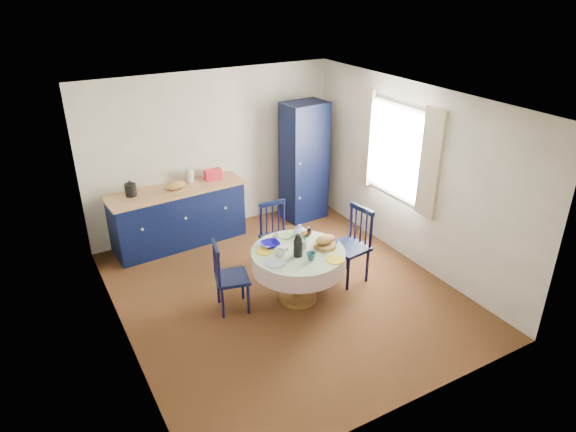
# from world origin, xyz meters

# --- Properties ---
(floor) EXTENTS (4.50, 4.50, 0.00)m
(floor) POSITION_xyz_m (0.00, 0.00, 0.00)
(floor) COLOR black
(floor) RESTS_ON ground
(ceiling) EXTENTS (4.50, 4.50, 0.00)m
(ceiling) POSITION_xyz_m (0.00, 0.00, 2.50)
(ceiling) COLOR white
(ceiling) RESTS_ON wall_back
(wall_back) EXTENTS (4.00, 0.02, 2.50)m
(wall_back) POSITION_xyz_m (0.00, 2.25, 1.25)
(wall_back) COLOR white
(wall_back) RESTS_ON floor
(wall_left) EXTENTS (0.02, 4.50, 2.50)m
(wall_left) POSITION_xyz_m (-2.00, 0.00, 1.25)
(wall_left) COLOR white
(wall_left) RESTS_ON floor
(wall_right) EXTENTS (0.02, 4.50, 2.50)m
(wall_right) POSITION_xyz_m (2.00, 0.00, 1.25)
(wall_right) COLOR white
(wall_right) RESTS_ON floor
(window) EXTENTS (0.10, 1.74, 1.45)m
(window) POSITION_xyz_m (1.95, 0.30, 1.52)
(window) COLOR white
(window) RESTS_ON wall_right
(kitchen_counter) EXTENTS (2.05, 0.76, 1.14)m
(kitchen_counter) POSITION_xyz_m (-0.73, 1.96, 0.46)
(kitchen_counter) COLOR black
(kitchen_counter) RESTS_ON floor
(pantry_cabinet) EXTENTS (0.72, 0.54, 1.95)m
(pantry_cabinet) POSITION_xyz_m (1.40, 1.85, 0.97)
(pantry_cabinet) COLOR black
(pantry_cabinet) RESTS_ON floor
(dining_table) EXTENTS (1.16, 1.16, 0.98)m
(dining_table) POSITION_xyz_m (0.09, -0.21, 0.58)
(dining_table) COLOR brown
(dining_table) RESTS_ON floor
(chair_left) EXTENTS (0.47, 0.48, 0.91)m
(chair_left) POSITION_xyz_m (-0.75, 0.02, 0.46)
(chair_left) COLOR black
(chair_left) RESTS_ON floor
(chair_far) EXTENTS (0.45, 0.43, 0.94)m
(chair_far) POSITION_xyz_m (0.24, 0.63, 0.48)
(chair_far) COLOR black
(chair_far) RESTS_ON floor
(chair_right) EXTENTS (0.49, 0.51, 1.03)m
(chair_right) POSITION_xyz_m (0.94, -0.14, 0.52)
(chair_right) COLOR black
(chair_right) RESTS_ON floor
(mug_a) EXTENTS (0.12, 0.12, 0.09)m
(mug_a) POSITION_xyz_m (-0.18, -0.22, 0.74)
(mug_a) COLOR silver
(mug_a) RESTS_ON dining_table
(mug_b) EXTENTS (0.11, 0.11, 0.10)m
(mug_b) POSITION_xyz_m (0.10, -0.47, 0.75)
(mug_b) COLOR #2B5B69
(mug_b) RESTS_ON dining_table
(mug_c) EXTENTS (0.12, 0.12, 0.09)m
(mug_c) POSITION_xyz_m (0.38, 0.07, 0.74)
(mug_c) COLOR black
(mug_c) RESTS_ON dining_table
(mug_d) EXTENTS (0.10, 0.10, 0.09)m
(mug_d) POSITION_xyz_m (-0.03, 0.16, 0.74)
(mug_d) COLOR silver
(mug_d) RESTS_ON dining_table
(cobalt_bowl) EXTENTS (0.23, 0.23, 0.06)m
(cobalt_bowl) POSITION_xyz_m (-0.17, 0.05, 0.73)
(cobalt_bowl) COLOR #0A0280
(cobalt_bowl) RESTS_ON dining_table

